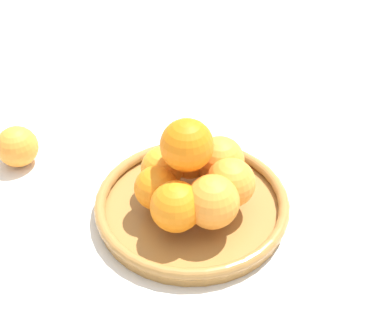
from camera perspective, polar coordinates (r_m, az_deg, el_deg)
The scene contains 4 objects.
ground_plane at distance 0.82m, azimuth 0.00°, elevation -5.26°, with size 4.00×4.00×0.00m, color silver.
fruit_bowl at distance 0.81m, azimuth 0.00°, elevation -4.50°, with size 0.29×0.29×0.03m.
orange_pile at distance 0.77m, azimuth 0.32°, elevation -1.29°, with size 0.19×0.18×0.14m.
stray_orange at distance 0.94m, azimuth -18.13°, elevation 1.64°, with size 0.07×0.07×0.07m, color orange.
Camera 1 is at (-0.56, -0.15, 0.58)m, focal length 50.00 mm.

